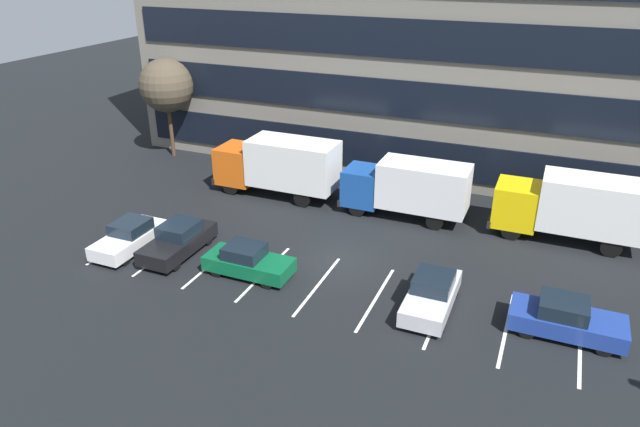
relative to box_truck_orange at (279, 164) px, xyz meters
The scene contains 12 objects.
ground_plane 9.09m from the box_truck_orange, 43.83° to the right, with size 120.00×120.00×0.00m, color black.
office_building 16.04m from the box_truck_orange, 61.59° to the left, with size 39.93×14.08×21.60m.
lot_markings 11.11m from the box_truck_orange, 54.20° to the right, with size 22.54×5.40×0.01m.
box_truck_orange is the anchor object (origin of this frame).
box_truck_yellow 16.82m from the box_truck_orange, ahead, with size 7.68×2.54×3.56m.
box_truck_blue 8.14m from the box_truck_orange, ahead, with size 7.17×2.37×3.32m.
sedan_silver 14.53m from the box_truck_orange, 36.77° to the right, with size 1.81×4.32×1.55m.
sedan_white 10.21m from the box_truck_orange, 112.19° to the right, with size 1.77×4.24×1.52m.
sedan_black 8.96m from the box_truck_orange, 98.31° to the right, with size 1.87×4.47×1.60m.
sedan_navy 18.95m from the box_truck_orange, 26.37° to the right, with size 4.41×1.84×1.58m.
sedan_forest 9.78m from the box_truck_orange, 72.20° to the right, with size 4.18×1.75×1.50m.
bare_tree 11.65m from the box_truck_orange, 161.01° to the left, with size 3.79×3.79×7.10m.
Camera 1 is at (8.92, -23.60, 14.25)m, focal length 32.43 mm.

